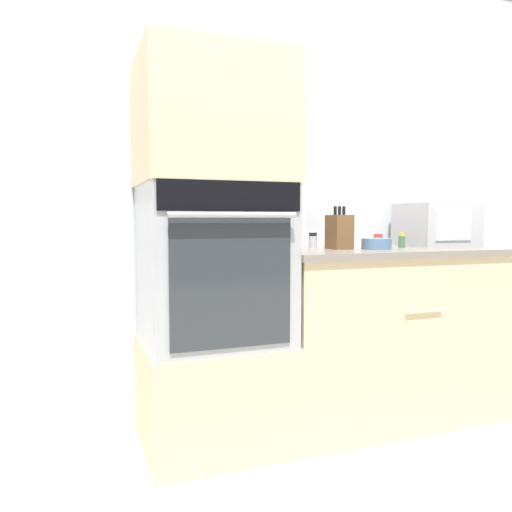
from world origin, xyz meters
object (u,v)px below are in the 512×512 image
bowl (376,244)px  condiment_jar_far (402,240)px  microwave (436,225)px  wall_oven (213,264)px  condiment_jar_near (378,240)px  condiment_jar_mid (313,241)px  knife_block (339,232)px

bowl → condiment_jar_far: bearing=19.9°
microwave → bowl: (-0.51, -0.15, -0.09)m
wall_oven → condiment_jar_far: 1.09m
wall_oven → bowl: bearing=-3.5°
condiment_jar_near → condiment_jar_far: 0.19m
condiment_jar_near → condiment_jar_mid: bearing=-173.7°
microwave → condiment_jar_far: bearing=-166.7°
condiment_jar_near → microwave: bearing=-21.0°
wall_oven → condiment_jar_mid: bearing=15.2°
microwave → condiment_jar_mid: bearing=174.7°
condiment_jar_mid → bowl: bearing=-40.2°
wall_oven → bowl: wall_oven is taller
knife_block → bowl: bearing=-23.4°
knife_block → condiment_jar_far: 0.40m
bowl → knife_block: bearing=156.6°
microwave → wall_oven: bearing=-176.1°
bowl → condiment_jar_near: condiment_jar_near is taller
bowl → condiment_jar_far: condiment_jar_far is taller
wall_oven → microwave: size_ratio=1.89×
microwave → knife_block: 0.69m
wall_oven → condiment_jar_near: (1.06, 0.22, 0.09)m
wall_oven → condiment_jar_near: bearing=11.5°
wall_oven → knife_block: (0.69, 0.02, 0.14)m
wall_oven → condiment_jar_near: wall_oven is taller
microwave → condiment_jar_near: size_ratio=5.54×
knife_block → condiment_jar_near: bearing=27.4°
bowl → condiment_jar_far: 0.23m
bowl → condiment_jar_near: 0.33m
wall_oven → microwave: (1.37, 0.09, 0.18)m
condiment_jar_mid → condiment_jar_far: bearing=-16.4°
wall_oven → condiment_jar_far: size_ratio=9.07×
knife_block → condiment_jar_near: 0.42m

